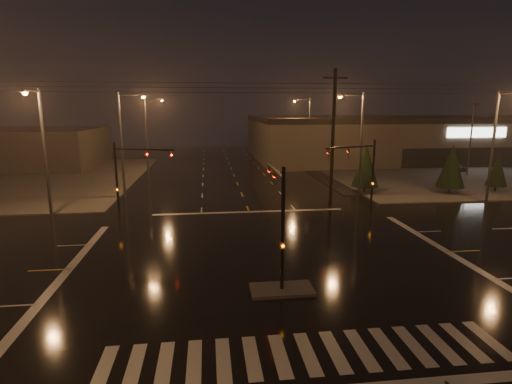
# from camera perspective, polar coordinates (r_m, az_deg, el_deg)

# --- Properties ---
(ground) EXTENTS (140.00, 140.00, 0.00)m
(ground) POSITION_cam_1_polar(r_m,az_deg,el_deg) (23.29, 1.88, -9.69)
(ground) COLOR black
(ground) RESTS_ON ground
(sidewalk_ne) EXTENTS (36.00, 36.00, 0.12)m
(sidewalk_ne) POSITION_cam_1_polar(r_m,az_deg,el_deg) (61.87, 25.80, 2.77)
(sidewalk_ne) COLOR #47443F
(sidewalk_ne) RESTS_ON ground
(median_island) EXTENTS (3.00, 1.60, 0.15)m
(median_island) POSITION_cam_1_polar(r_m,az_deg,el_deg) (19.65, 3.72, -13.73)
(median_island) COLOR #47443F
(median_island) RESTS_ON ground
(crosswalk) EXTENTS (15.00, 2.60, 0.01)m
(crosswalk) POSITION_cam_1_polar(r_m,az_deg,el_deg) (15.43, 7.39, -21.88)
(crosswalk) COLOR beige
(crosswalk) RESTS_ON ground
(stop_bar_far) EXTENTS (16.00, 0.50, 0.01)m
(stop_bar_far) POSITION_cam_1_polar(r_m,az_deg,el_deg) (33.68, -0.99, -2.85)
(stop_bar_far) COLOR beige
(stop_bar_far) RESTS_ON ground
(parking_lot) EXTENTS (50.00, 24.00, 0.08)m
(parking_lot) POSITION_cam_1_polar(r_m,az_deg,el_deg) (63.13, 30.60, 2.44)
(parking_lot) COLOR black
(parking_lot) RESTS_ON ground
(retail_building) EXTENTS (60.20, 28.30, 7.20)m
(retail_building) POSITION_cam_1_polar(r_m,az_deg,el_deg) (77.69, 22.86, 7.45)
(retail_building) COLOR brown
(retail_building) RESTS_ON ground
(signal_mast_median) EXTENTS (0.25, 4.59, 6.00)m
(signal_mast_median) POSITION_cam_1_polar(r_m,az_deg,el_deg) (19.25, 3.35, -2.61)
(signal_mast_median) COLOR black
(signal_mast_median) RESTS_ON ground
(signal_mast_ne) EXTENTS (4.84, 1.86, 6.00)m
(signal_mast_ne) POSITION_cam_1_polar(r_m,az_deg,el_deg) (34.39, 15.12, 3.48)
(signal_mast_ne) COLOR black
(signal_mast_ne) RESTS_ON ground
(signal_mast_nw) EXTENTS (4.84, 1.86, 6.00)m
(signal_mast_nw) POSITION_cam_1_polar(r_m,az_deg,el_deg) (32.48, -17.78, 2.85)
(signal_mast_nw) COLOR black
(signal_mast_nw) RESTS_ON ground
(streetlight_1) EXTENTS (2.77, 0.32, 10.00)m
(streetlight_1) POSITION_cam_1_polar(r_m,az_deg,el_deg) (40.26, -18.29, 7.34)
(streetlight_1) COLOR #38383A
(streetlight_1) RESTS_ON ground
(streetlight_2) EXTENTS (2.77, 0.32, 10.00)m
(streetlight_2) POSITION_cam_1_polar(r_m,az_deg,el_deg) (56.02, -15.14, 8.63)
(streetlight_2) COLOR #38383A
(streetlight_2) RESTS_ON ground
(streetlight_3) EXTENTS (2.77, 0.32, 10.00)m
(streetlight_3) POSITION_cam_1_polar(r_m,az_deg,el_deg) (40.23, 14.40, 7.56)
(streetlight_3) COLOR #38383A
(streetlight_3) RESTS_ON ground
(streetlight_4) EXTENTS (2.77, 0.32, 10.00)m
(streetlight_4) POSITION_cam_1_polar(r_m,az_deg,el_deg) (59.28, 7.36, 9.09)
(streetlight_4) COLOR #38383A
(streetlight_4) RESTS_ON ground
(streetlight_5) EXTENTS (0.32, 2.77, 10.00)m
(streetlight_5) POSITION_cam_1_polar(r_m,az_deg,el_deg) (35.06, -28.21, 5.96)
(streetlight_5) COLOR #38383A
(streetlight_5) RESTS_ON ground
(streetlight_6) EXTENTS (0.32, 2.77, 10.00)m
(streetlight_6) POSITION_cam_1_polar(r_m,az_deg,el_deg) (41.39, 31.08, 6.36)
(streetlight_6) COLOR #38383A
(streetlight_6) RESTS_ON ground
(utility_pole_1) EXTENTS (2.20, 0.32, 12.00)m
(utility_pole_1) POSITION_cam_1_polar(r_m,az_deg,el_deg) (37.26, 10.93, 7.91)
(utility_pole_1) COLOR black
(utility_pole_1) RESTS_ON ground
(conifer_0) EXTENTS (2.74, 2.74, 4.98)m
(conifer_0) POSITION_cam_1_polar(r_m,az_deg,el_deg) (42.27, 15.41, 3.65)
(conifer_0) COLOR black
(conifer_0) RESTS_ON ground
(conifer_1) EXTENTS (2.76, 2.76, 5.02)m
(conifer_1) POSITION_cam_1_polar(r_m,az_deg,el_deg) (44.88, 26.16, 3.34)
(conifer_1) COLOR black
(conifer_1) RESTS_ON ground
(conifer_2) EXTENTS (2.04, 2.04, 3.89)m
(conifer_2) POSITION_cam_1_polar(r_m,az_deg,el_deg) (48.10, 31.23, 2.65)
(conifer_2) COLOR black
(conifer_2) RESTS_ON ground
(car_parked) EXTENTS (1.65, 4.09, 1.39)m
(car_parked) POSITION_cam_1_polar(r_m,az_deg,el_deg) (62.23, 26.44, 3.36)
(car_parked) COLOR black
(car_parked) RESTS_ON ground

